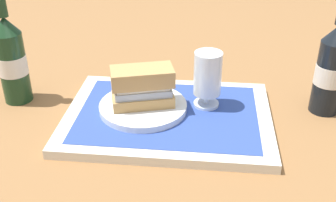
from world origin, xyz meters
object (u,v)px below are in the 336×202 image
at_px(sandwich, 144,86).
at_px(plate, 143,107).
at_px(beer_bottle, 331,68).
at_px(second_bottle, 11,59).
at_px(beer_glass, 208,77).

bearing_deg(sandwich, plate, -180.00).
bearing_deg(plate, beer_bottle, 10.54).
distance_m(plate, sandwich, 0.05).
bearing_deg(beer_bottle, second_bottle, -178.13).
height_order(plate, beer_glass, beer_glass).
relative_size(plate, sandwich, 1.33).
height_order(beer_glass, second_bottle, second_bottle).
distance_m(beer_bottle, second_bottle, 0.71).
bearing_deg(second_bottle, plate, -9.54).
bearing_deg(second_bottle, sandwich, -9.27).
height_order(plate, beer_bottle, beer_bottle).
height_order(beer_glass, beer_bottle, beer_bottle).
xyz_separation_m(beer_glass, second_bottle, (-0.44, 0.02, 0.01)).
distance_m(beer_glass, second_bottle, 0.44).
relative_size(beer_glass, second_bottle, 0.47).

